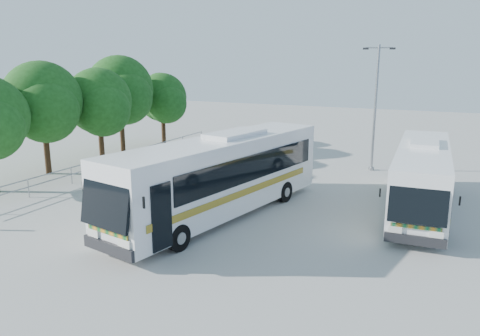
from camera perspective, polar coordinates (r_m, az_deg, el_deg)
The scene contains 10 objects.
ground at distance 22.95m, azimuth -1.69°, elevation -4.70°, with size 100.00×100.00×0.00m, color #989893.
kerb_divider at distance 25.66m, azimuth -4.25°, elevation -2.61°, with size 0.40×16.00×0.15m, color #B2B2AD.
railing at distance 31.42m, azimuth -14.78°, elevation 1.16°, with size 0.06×22.00×1.00m.
tree_far_b at distance 30.97m, azimuth -22.88°, elevation 7.57°, with size 5.33×5.03×6.96m.
tree_far_c at distance 33.12m, azimuth -16.76°, elevation 7.80°, with size 4.97×4.69×6.49m.
tree_far_d at distance 36.66m, azimuth -14.34°, elevation 9.29°, with size 5.62×5.30×7.33m.
tree_far_e at distance 39.90m, azimuth -9.37°, elevation 8.46°, with size 4.54×4.28×5.92m.
coach_main at distance 21.04m, azimuth -2.35°, elevation -0.81°, with size 4.99×13.14×3.58m.
coach_adjacent at distance 23.50m, azimuth 21.26°, elevation -0.95°, with size 2.82×11.10×3.05m.
lamppost at distance 30.83m, azimuth 16.19°, elevation 7.67°, with size 1.92×0.59×7.90m.
Camera 1 is at (9.93, -19.46, 7.04)m, focal length 35.00 mm.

